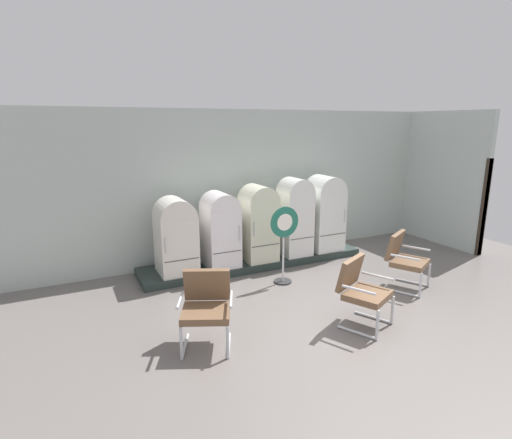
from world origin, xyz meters
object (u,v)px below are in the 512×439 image
(refrigerator_4, at_px, (324,211))
(armchair_center, at_px, (362,288))
(refrigerator_2, at_px, (258,221))
(refrigerator_0, at_px, (176,234))
(armchair_left, at_px, (206,304))
(refrigerator_1, at_px, (220,227))
(refrigerator_3, at_px, (295,214))
(sign_stand, at_px, (284,243))
(armchair_right, at_px, (405,257))

(refrigerator_4, xyz_separation_m, armchair_center, (-1.35, -2.82, -0.43))
(armchair_center, bearing_deg, refrigerator_2, 94.49)
(refrigerator_0, height_order, refrigerator_4, refrigerator_4)
(refrigerator_4, bearing_deg, refrigerator_2, -179.90)
(refrigerator_0, distance_m, armchair_left, 2.41)
(armchair_left, bearing_deg, refrigerator_1, 64.86)
(refrigerator_3, xyz_separation_m, sign_stand, (-0.80, -0.95, -0.25))
(refrigerator_4, distance_m, armchair_right, 2.15)
(refrigerator_0, height_order, armchair_left, refrigerator_0)
(refrigerator_0, distance_m, armchair_center, 3.42)
(refrigerator_3, relative_size, armchair_center, 1.63)
(sign_stand, bearing_deg, refrigerator_0, 148.84)
(refrigerator_2, xyz_separation_m, armchair_left, (-1.91, -2.35, -0.38))
(armchair_right, bearing_deg, armchair_center, -155.09)
(refrigerator_2, bearing_deg, refrigerator_1, 178.80)
(refrigerator_3, bearing_deg, refrigerator_2, 177.70)
(refrigerator_4, relative_size, armchair_left, 1.63)
(refrigerator_0, bearing_deg, refrigerator_3, -1.25)
(refrigerator_0, height_order, refrigerator_1, refrigerator_1)
(armchair_center, distance_m, sign_stand, 1.85)
(refrigerator_1, height_order, refrigerator_4, refrigerator_4)
(armchair_right, relative_size, sign_stand, 0.70)
(refrigerator_1, xyz_separation_m, sign_stand, (0.81, -1.00, -0.15))
(refrigerator_0, distance_m, refrigerator_4, 3.23)
(refrigerator_4, distance_m, armchair_center, 3.16)
(refrigerator_2, relative_size, armchair_left, 1.53)
(refrigerator_4, relative_size, armchair_right, 1.63)
(refrigerator_2, xyz_separation_m, refrigerator_4, (1.58, 0.00, 0.05))
(armchair_right, relative_size, armchair_center, 1.00)
(refrigerator_2, height_order, armchair_right, refrigerator_2)
(refrigerator_4, bearing_deg, refrigerator_0, 179.67)
(armchair_right, distance_m, armchair_center, 1.72)
(refrigerator_2, relative_size, armchair_center, 1.53)
(refrigerator_1, bearing_deg, sign_stand, -51.08)
(refrigerator_3, distance_m, refrigerator_4, 0.76)
(refrigerator_0, relative_size, refrigerator_4, 0.86)
(refrigerator_4, height_order, sign_stand, refrigerator_4)
(refrigerator_2, height_order, sign_stand, refrigerator_2)
(refrigerator_3, xyz_separation_m, armchair_center, (-0.60, -2.79, -0.43))
(refrigerator_3, distance_m, sign_stand, 1.27)
(refrigerator_0, height_order, refrigerator_2, refrigerator_2)
(refrigerator_1, bearing_deg, refrigerator_4, -0.34)
(refrigerator_3, distance_m, armchair_right, 2.32)
(refrigerator_1, bearing_deg, armchair_center, -70.26)
(armchair_left, xyz_separation_m, sign_stand, (1.92, 1.36, 0.18))
(refrigerator_0, height_order, armchair_right, refrigerator_0)
(refrigerator_1, distance_m, refrigerator_3, 1.62)
(refrigerator_0, relative_size, refrigerator_2, 0.92)
(refrigerator_0, xyz_separation_m, refrigerator_2, (1.65, -0.02, 0.07))
(refrigerator_2, bearing_deg, refrigerator_4, 0.10)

